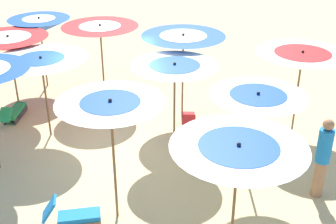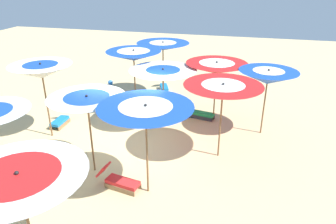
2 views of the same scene
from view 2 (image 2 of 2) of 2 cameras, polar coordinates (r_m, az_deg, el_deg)
ground at (r=10.38m, az=-6.28°, el=-6.06°), size 38.27×38.27×0.04m
beach_umbrella_0 at (r=10.78m, az=17.46°, el=5.98°), size 1.90×1.90×2.29m
beach_umbrella_1 at (r=11.42m, az=8.69°, el=7.80°), size 2.18×2.18×2.26m
beach_umbrella_2 at (r=13.53m, az=-0.91°, el=11.67°), size 2.20×2.20×2.47m
beach_umbrella_3 at (r=8.99m, az=9.80°, el=3.95°), size 2.23×2.23×2.34m
beach_umbrella_4 at (r=10.75m, az=-0.89°, el=6.72°), size 2.28×2.28×2.19m
beach_umbrella_5 at (r=12.04m, az=-6.17°, el=10.02°), size 2.05×2.05×2.50m
beach_umbrella_6 at (r=7.27m, az=-4.01°, el=-0.08°), size 2.23×2.23×2.42m
beach_umbrella_7 at (r=8.42m, az=-14.27°, el=1.68°), size 2.01×2.01×2.29m
beach_umbrella_8 at (r=10.77m, az=-21.74°, el=6.84°), size 1.93×1.93×2.56m
beach_umbrella_9 at (r=5.86m, az=-25.08°, el=-11.77°), size 2.28×2.28×2.25m
lounger_0 at (r=12.18m, az=-18.64°, el=-1.24°), size 1.09×0.40×0.65m
lounger_1 at (r=12.16m, az=5.56°, el=-0.16°), size 0.57×1.34×0.56m
lounger_2 at (r=8.49m, az=-8.68°, el=-12.09°), size 0.56×1.22×0.61m
lounger_3 at (r=14.92m, az=-0.73°, el=4.72°), size 1.25×0.75×0.57m
beach_ball at (r=15.87m, az=-10.29°, el=5.21°), size 0.24×0.24×0.24m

